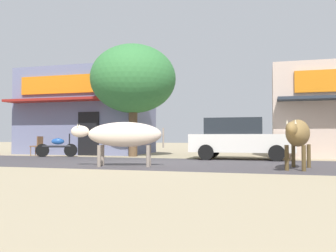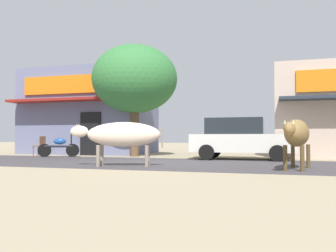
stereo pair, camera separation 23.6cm
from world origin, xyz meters
The scene contains 9 objects.
ground centered at (0.00, 0.00, 0.00)m, with size 80.00×80.00×0.00m, color tan.
asphalt_road centered at (0.00, 0.00, 0.00)m, with size 72.00×5.37×0.00m, color #433F43.
storefront_left_cafe centered at (-5.42, 6.03, 2.25)m, with size 6.47×5.18×4.48m.
roadside_tree centered at (-1.84, 3.66, 3.55)m, with size 3.92×3.92×5.13m.
parked_hatchback_car centered at (3.02, 2.89, 0.84)m, with size 4.03×1.95×1.64m.
parked_motorcycle centered at (-4.95, 2.37, 0.46)m, with size 1.69×0.81×1.04m.
cow_near_brown centered at (-0.12, -1.57, 0.96)m, with size 2.82×1.24×1.35m.
cow_far_dark centered at (4.93, -1.15, 0.98)m, with size 0.97×2.48×1.38m.
cafe_chair_near_tree centered at (-6.39, 2.95, 0.51)m, with size 0.44×0.44×0.92m.
Camera 2 is at (4.41, -11.61, 0.90)m, focal length 38.31 mm.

